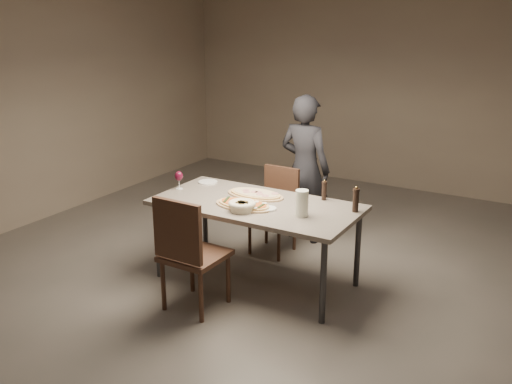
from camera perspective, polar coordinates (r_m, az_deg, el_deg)
The scene contains 14 objects.
room at distance 4.81m, azimuth 0.00°, elevation 6.26°, with size 7.00×7.00×7.00m.
dining_table at distance 5.00m, azimuth 0.00°, elevation -1.72°, with size 1.80×0.90×0.75m.
zucchini_pizza at distance 4.88m, azimuth -1.21°, elevation -1.27°, with size 0.54×0.30×0.05m.
ham_pizza at distance 5.16m, azimuth -0.06°, elevation -0.21°, with size 0.55×0.31×0.04m.
bread_basket at distance 4.77m, azimuth -1.40°, elevation -1.34°, with size 0.23×0.23×0.08m.
oil_dish at distance 4.81m, azimuth 1.19°, elevation -1.68°, with size 0.14×0.14×0.02m.
pepper_mill_left at distance 5.07m, azimuth 6.83°, elevation 0.17°, with size 0.05×0.05×0.19m.
pepper_mill_right at distance 4.80m, azimuth 9.94°, elevation -0.77°, with size 0.06×0.06×0.22m.
carafe at distance 4.64m, azimuth 4.62°, elevation -1.13°, with size 0.11×0.11×0.22m.
wine_glass at distance 5.38m, azimuth -7.72°, elevation 1.54°, with size 0.08×0.08×0.17m.
side_plate at distance 5.58m, azimuth -4.84°, elevation 1.00°, with size 0.18×0.18×0.01m.
chair_near at distance 4.58m, azimuth -6.84°, elevation -5.63°, with size 0.47×0.47×0.98m.
chair_far at distance 5.75m, azimuth 2.07°, elevation -1.31°, with size 0.41×0.41×0.86m.
diner at distance 5.97m, azimuth 4.89°, elevation 2.34°, with size 0.57×0.37×1.56m, color black.
Camera 1 is at (2.39, -4.06, 2.36)m, focal length 40.00 mm.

